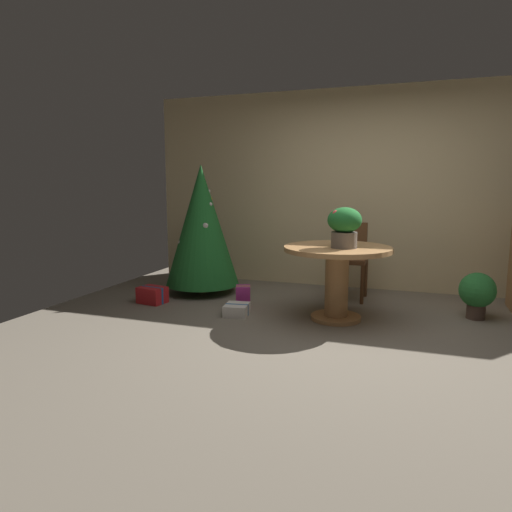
% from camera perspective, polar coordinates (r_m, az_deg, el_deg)
% --- Properties ---
extents(ground_plane, '(6.60, 6.60, 0.00)m').
position_cam_1_polar(ground_plane, '(4.21, 10.77, -10.20)').
color(ground_plane, '#756B5B').
extents(back_wall_panel, '(6.00, 0.10, 2.60)m').
position_cam_1_polar(back_wall_panel, '(6.17, 14.19, 8.00)').
color(back_wall_panel, beige).
rests_on(back_wall_panel, ground_plane).
extents(round_dining_table, '(1.08, 1.08, 0.75)m').
position_cam_1_polar(round_dining_table, '(4.68, 10.10, -1.57)').
color(round_dining_table, '#B27F4C').
rests_on(round_dining_table, ground_plane).
extents(flower_vase, '(0.33, 0.33, 0.40)m').
position_cam_1_polar(flower_vase, '(4.54, 11.01, 3.83)').
color(flower_vase, '#665B51').
rests_on(flower_vase, round_dining_table).
extents(wooden_chair_far, '(0.41, 0.43, 0.91)m').
position_cam_1_polar(wooden_chair_far, '(5.63, 11.68, 0.06)').
color(wooden_chair_far, brown).
rests_on(wooden_chair_far, ground_plane).
extents(holiday_tree, '(0.92, 0.92, 1.62)m').
position_cam_1_polar(holiday_tree, '(5.77, -6.80, 3.82)').
color(holiday_tree, brown).
rests_on(holiday_tree, ground_plane).
extents(gift_box_purple, '(0.22, 0.23, 0.24)m').
position_cam_1_polar(gift_box_purple, '(5.18, -1.62, -5.05)').
color(gift_box_purple, '#9E287A').
rests_on(gift_box_purple, ground_plane).
extents(gift_box_red, '(0.34, 0.28, 0.19)m').
position_cam_1_polar(gift_box_red, '(5.48, -12.83, -4.77)').
color(gift_box_red, red).
rests_on(gift_box_red, ground_plane).
extents(gift_box_cream, '(0.28, 0.31, 0.12)m').
position_cam_1_polar(gift_box_cream, '(4.86, -2.41, -6.72)').
color(gift_box_cream, silver).
rests_on(gift_box_cream, ground_plane).
extents(potted_plant, '(0.36, 0.36, 0.48)m').
position_cam_1_polar(potted_plant, '(5.20, 25.92, -4.09)').
color(potted_plant, '#4C382D').
rests_on(potted_plant, ground_plane).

